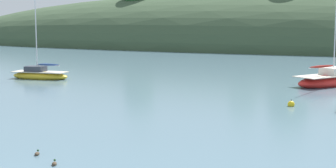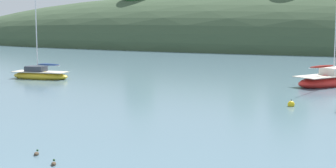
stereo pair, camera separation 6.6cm
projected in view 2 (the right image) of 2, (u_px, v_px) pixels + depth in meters
The scene contains 6 objects.
far_shoreline_hill at pixel (298, 48), 92.34m from camera, with size 150.00×36.00×23.77m.
sailboat_yellow_far at pixel (40, 75), 47.48m from camera, with size 5.52×2.24×7.85m.
sailboat_grey_yawl at pixel (331, 80), 42.95m from camera, with size 6.09×7.29×10.54m.
mooring_buoy_outer at pixel (291, 104), 33.03m from camera, with size 0.44×0.44×0.54m.
duck_lone_left at pixel (54, 164), 20.04m from camera, with size 0.32×0.41×0.24m.
duck_trailing at pixel (37, 154), 21.49m from camera, with size 0.28×0.42×0.24m.
Camera 2 is at (12.50, -11.84, 5.64)m, focal length 56.38 mm.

